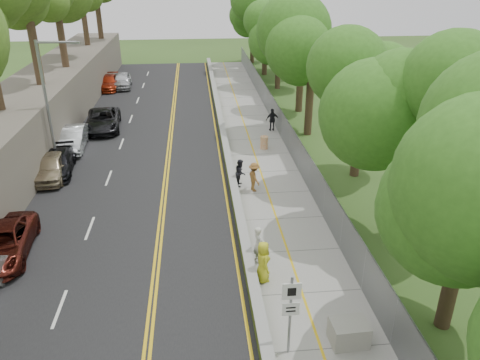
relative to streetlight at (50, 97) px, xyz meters
name	(u,v)px	position (x,y,z in m)	size (l,w,h in m)	color
ground	(247,298)	(10.46, -14.00, -4.64)	(140.00, 140.00, 0.00)	#33511E
road	(143,159)	(5.06, 1.00, -4.62)	(11.20, 66.00, 0.04)	black
sidewalk	(260,154)	(13.01, 1.00, -4.61)	(4.20, 66.00, 0.05)	gray
jersey_barrier	(226,152)	(10.71, 1.00, -4.34)	(0.42, 66.00, 0.60)	#9BD22E
rock_embankment	(12,135)	(-3.04, 1.00, -2.64)	(5.00, 66.00, 4.00)	#595147
chainlink_fence	(290,140)	(15.11, 1.00, -3.64)	(0.04, 66.00, 2.00)	slate
trees_fenceside	(331,50)	(17.46, 1.00, 2.36)	(7.00, 66.00, 14.00)	#3B7A21
streetlight	(50,97)	(0.00, 0.00, 0.00)	(2.52, 0.22, 8.00)	gray
signpost	(291,307)	(11.51, -17.02, -2.68)	(0.62, 0.09, 3.10)	gray
construction_barrel	(264,143)	(13.46, 2.00, -4.14)	(0.55, 0.55, 0.91)	#C95B03
concrete_block	(349,333)	(13.66, -16.76, -4.17)	(1.26, 0.95, 0.84)	gray
car_2	(2,243)	(-0.04, -10.13, -3.90)	(2.32, 5.04, 1.40)	#4C1710
car_3	(58,163)	(0.05, -0.89, -3.94)	(1.86, 4.57, 1.33)	black
car_4	(51,167)	(-0.14, -1.63, -3.86)	(1.76, 4.37, 1.49)	tan
car_5	(73,138)	(0.05, 3.34, -3.83)	(1.63, 4.66, 1.54)	silver
car_6	(103,120)	(1.46, 7.47, -3.84)	(2.54, 5.50, 1.53)	black
car_7	(108,83)	(-0.14, 20.67, -3.91)	(1.94, 4.77, 1.38)	#992810
car_8	(122,80)	(1.19, 21.22, -3.83)	(1.82, 4.52, 1.54)	#B7B8BC
painter_0	(263,262)	(11.21, -13.00, -3.69)	(0.88, 0.58, 1.81)	gold
painter_1	(258,244)	(11.21, -11.60, -3.74)	(0.62, 0.41, 1.69)	beige
painter_2	(241,172)	(11.21, -3.79, -3.78)	(0.78, 0.61, 1.61)	black
painter_3	(254,177)	(11.91, -4.62, -3.73)	(1.11, 0.64, 1.72)	brown
person_far	(272,120)	(14.66, 5.85, -3.71)	(1.03, 0.43, 1.76)	black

